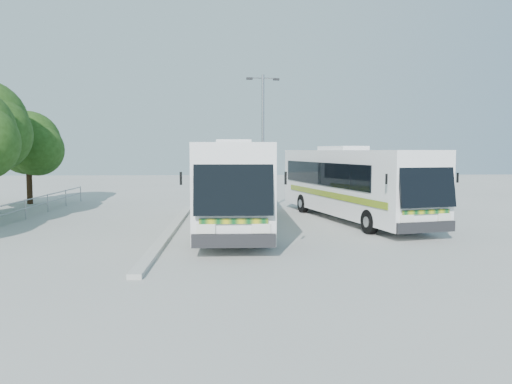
{
  "coord_description": "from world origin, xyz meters",
  "views": [
    {
      "loc": [
        0.35,
        -19.09,
        3.43
      ],
      "look_at": [
        1.34,
        2.86,
        1.58
      ],
      "focal_mm": 35.0,
      "sensor_mm": 36.0,
      "label": 1
    }
  ],
  "objects_px": {
    "tree_far_e": "(29,143)",
    "coach_adjacent": "(351,182)",
    "lamppost": "(263,136)",
    "coach_main": "(234,182)"
  },
  "relations": [
    {
      "from": "coach_adjacent",
      "to": "coach_main",
      "type": "bearing_deg",
      "value": -173.69
    },
    {
      "from": "tree_far_e",
      "to": "coach_adjacent",
      "type": "xyz_separation_m",
      "value": [
        18.72,
        -8.32,
        -2.0
      ]
    },
    {
      "from": "tree_far_e",
      "to": "coach_main",
      "type": "bearing_deg",
      "value": -38.7
    },
    {
      "from": "coach_main",
      "to": "coach_adjacent",
      "type": "xyz_separation_m",
      "value": [
        5.73,
        2.09,
        -0.13
      ]
    },
    {
      "from": "tree_far_e",
      "to": "coach_main",
      "type": "height_order",
      "value": "tree_far_e"
    },
    {
      "from": "coach_adjacent",
      "to": "lamppost",
      "type": "distance_m",
      "value": 6.18
    },
    {
      "from": "lamppost",
      "to": "coach_main",
      "type": "bearing_deg",
      "value": -113.83
    },
    {
      "from": "coach_adjacent",
      "to": "tree_far_e",
      "type": "bearing_deg",
      "value": 142.36
    },
    {
      "from": "tree_far_e",
      "to": "coach_adjacent",
      "type": "bearing_deg",
      "value": -23.96
    },
    {
      "from": "coach_main",
      "to": "lamppost",
      "type": "xyz_separation_m",
      "value": [
        1.64,
        6.09,
        2.19
      ]
    }
  ]
}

